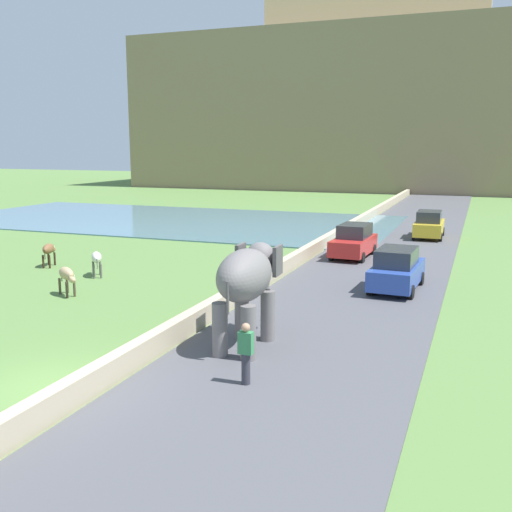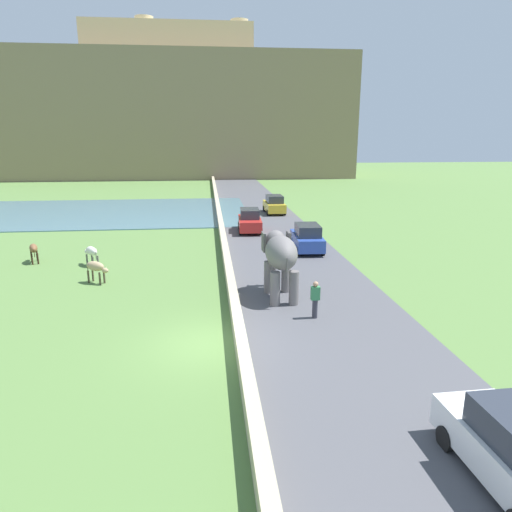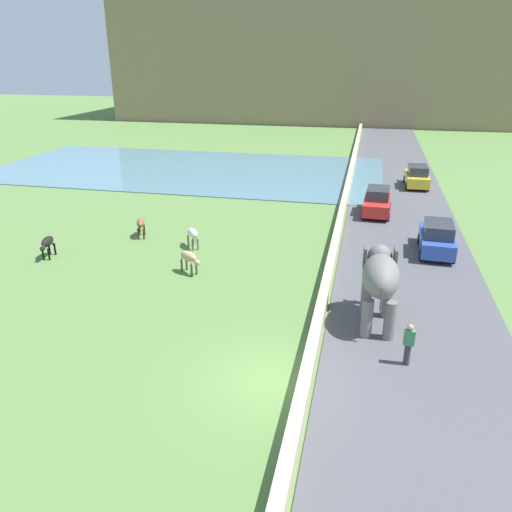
{
  "view_description": "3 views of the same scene",
  "coord_description": "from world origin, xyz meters",
  "px_view_note": "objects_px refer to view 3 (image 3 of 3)",
  "views": [
    {
      "loc": [
        9.65,
        -11.03,
        5.89
      ],
      "look_at": [
        1.92,
        9.21,
        1.85
      ],
      "focal_mm": 41.61,
      "sensor_mm": 36.0,
      "label": 1
    },
    {
      "loc": [
        0.17,
        -15.52,
        7.37
      ],
      "look_at": [
        2.39,
        5.4,
        1.83
      ],
      "focal_mm": 32.3,
      "sensor_mm": 36.0,
      "label": 2
    },
    {
      "loc": [
        2.58,
        -13.67,
        10.08
      ],
      "look_at": [
        -2.22,
        7.81,
        1.2
      ],
      "focal_mm": 35.15,
      "sensor_mm": 36.0,
      "label": 3
    }
  ],
  "objects_px": {
    "car_red": "(377,202)",
    "cow_white": "(192,234)",
    "cow_brown": "(141,223)",
    "cow_black": "(47,243)",
    "person_beside_elephant": "(408,344)",
    "car_blue": "(437,238)",
    "car_yellow": "(417,176)",
    "cow_tan": "(189,258)",
    "elephant": "(380,278)"
  },
  "relations": [
    {
      "from": "car_yellow",
      "to": "cow_tan",
      "type": "bearing_deg",
      "value": -120.74
    },
    {
      "from": "car_blue",
      "to": "cow_white",
      "type": "bearing_deg",
      "value": -171.08
    },
    {
      "from": "person_beside_elephant",
      "to": "car_yellow",
      "type": "bearing_deg",
      "value": 85.39
    },
    {
      "from": "elephant",
      "to": "car_red",
      "type": "relative_size",
      "value": 0.85
    },
    {
      "from": "cow_tan",
      "to": "person_beside_elephant",
      "type": "bearing_deg",
      "value": -30.39
    },
    {
      "from": "cow_brown",
      "to": "cow_black",
      "type": "xyz_separation_m",
      "value": [
        -3.42,
        -4.13,
        0.0
      ]
    },
    {
      "from": "elephant",
      "to": "car_yellow",
      "type": "bearing_deg",
      "value": 82.37
    },
    {
      "from": "cow_black",
      "to": "cow_white",
      "type": "relative_size",
      "value": 1.09
    },
    {
      "from": "cow_brown",
      "to": "cow_tan",
      "type": "distance_m",
      "value": 6.4
    },
    {
      "from": "person_beside_elephant",
      "to": "cow_white",
      "type": "xyz_separation_m",
      "value": [
        -11.05,
        9.26,
        -0.04
      ]
    },
    {
      "from": "person_beside_elephant",
      "to": "cow_white",
      "type": "height_order",
      "value": "person_beside_elephant"
    },
    {
      "from": "car_red",
      "to": "cow_tan",
      "type": "bearing_deg",
      "value": -126.71
    },
    {
      "from": "car_blue",
      "to": "cow_tan",
      "type": "height_order",
      "value": "car_blue"
    },
    {
      "from": "car_yellow",
      "to": "cow_black",
      "type": "xyz_separation_m",
      "value": [
        -20.15,
        -20.09,
        -0.06
      ]
    },
    {
      "from": "cow_white",
      "to": "cow_tan",
      "type": "distance_m",
      "value": 3.54
    },
    {
      "from": "person_beside_elephant",
      "to": "cow_black",
      "type": "xyz_separation_m",
      "value": [
        -18.03,
        6.19,
        -0.04
      ]
    },
    {
      "from": "person_beside_elephant",
      "to": "cow_brown",
      "type": "relative_size",
      "value": 1.16
    },
    {
      "from": "person_beside_elephant",
      "to": "car_yellow",
      "type": "xyz_separation_m",
      "value": [
        2.12,
        26.28,
        0.03
      ]
    },
    {
      "from": "car_blue",
      "to": "car_red",
      "type": "height_order",
      "value": "same"
    },
    {
      "from": "cow_black",
      "to": "cow_white",
      "type": "bearing_deg",
      "value": 23.77
    },
    {
      "from": "car_yellow",
      "to": "cow_white",
      "type": "distance_m",
      "value": 21.52
    },
    {
      "from": "cow_brown",
      "to": "cow_black",
      "type": "height_order",
      "value": "same"
    },
    {
      "from": "person_beside_elephant",
      "to": "car_blue",
      "type": "height_order",
      "value": "car_blue"
    },
    {
      "from": "person_beside_elephant",
      "to": "cow_tan",
      "type": "distance_m",
      "value": 11.61
    },
    {
      "from": "elephant",
      "to": "cow_brown",
      "type": "distance_m",
      "value": 15.61
    },
    {
      "from": "person_beside_elephant",
      "to": "car_red",
      "type": "bearing_deg",
      "value": 93.28
    },
    {
      "from": "cow_brown",
      "to": "cow_white",
      "type": "bearing_deg",
      "value": -16.53
    },
    {
      "from": "car_red",
      "to": "cow_white",
      "type": "bearing_deg",
      "value": -139.14
    },
    {
      "from": "car_yellow",
      "to": "cow_white",
      "type": "xyz_separation_m",
      "value": [
        -13.17,
        -17.02,
        -0.06
      ]
    },
    {
      "from": "cow_black",
      "to": "cow_white",
      "type": "distance_m",
      "value": 7.63
    },
    {
      "from": "car_blue",
      "to": "cow_white",
      "type": "height_order",
      "value": "car_blue"
    },
    {
      "from": "car_blue",
      "to": "car_yellow",
      "type": "relative_size",
      "value": 1.01
    },
    {
      "from": "car_red",
      "to": "cow_tan",
      "type": "height_order",
      "value": "car_red"
    },
    {
      "from": "elephant",
      "to": "person_beside_elephant",
      "type": "distance_m",
      "value": 3.13
    },
    {
      "from": "elephant",
      "to": "cow_white",
      "type": "relative_size",
      "value": 2.68
    },
    {
      "from": "car_red",
      "to": "cow_white",
      "type": "relative_size",
      "value": 3.13
    },
    {
      "from": "car_red",
      "to": "cow_black",
      "type": "relative_size",
      "value": 2.87
    },
    {
      "from": "car_red",
      "to": "cow_white",
      "type": "xyz_separation_m",
      "value": [
        -10.02,
        -8.67,
        -0.06
      ]
    },
    {
      "from": "elephant",
      "to": "car_yellow",
      "type": "relative_size",
      "value": 0.87
    },
    {
      "from": "car_blue",
      "to": "cow_brown",
      "type": "distance_m",
      "value": 16.76
    },
    {
      "from": "elephant",
      "to": "car_red",
      "type": "distance_m",
      "value": 15.26
    },
    {
      "from": "elephant",
      "to": "cow_tan",
      "type": "xyz_separation_m",
      "value": [
        -8.98,
        3.16,
        -1.2
      ]
    },
    {
      "from": "car_yellow",
      "to": "car_red",
      "type": "height_order",
      "value": "same"
    },
    {
      "from": "elephant",
      "to": "cow_black",
      "type": "xyz_separation_m",
      "value": [
        -16.99,
        3.47,
        -1.2
      ]
    },
    {
      "from": "cow_black",
      "to": "cow_white",
      "type": "xyz_separation_m",
      "value": [
        6.98,
        3.08,
        0.0
      ]
    },
    {
      "from": "car_red",
      "to": "cow_brown",
      "type": "relative_size",
      "value": 2.89
    },
    {
      "from": "person_beside_elephant",
      "to": "cow_tan",
      "type": "xyz_separation_m",
      "value": [
        -10.02,
        5.87,
        -0.04
      ]
    },
    {
      "from": "cow_brown",
      "to": "cow_black",
      "type": "relative_size",
      "value": 0.99
    },
    {
      "from": "car_red",
      "to": "cow_brown",
      "type": "bearing_deg",
      "value": -150.74
    },
    {
      "from": "person_beside_elephant",
      "to": "car_blue",
      "type": "relative_size",
      "value": 0.4
    }
  ]
}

